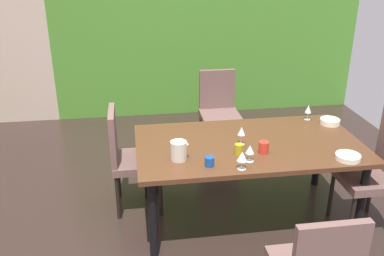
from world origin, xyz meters
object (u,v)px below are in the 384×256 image
at_px(chair_left_far, 128,154).
at_px(serving_bowl_center, 330,121).
at_px(wine_glass_right, 250,150).
at_px(cup_rear, 239,149).
at_px(dining_table, 248,150).
at_px(serving_bowl_south, 348,157).
at_px(wine_glass_front, 308,109).
at_px(wine_glass_near_shelf, 242,157).
at_px(chair_right_near, 378,167).
at_px(pitcher_west, 179,150).
at_px(chair_head_far, 219,108).
at_px(wine_glass_near_window, 241,132).
at_px(cup_left, 209,161).
at_px(cup_east, 264,147).

xyz_separation_m(chair_left_far, serving_bowl_center, (1.89, -0.01, 0.21)).
xyz_separation_m(wine_glass_right, cup_rear, (-0.06, 0.12, -0.05)).
relative_size(dining_table, serving_bowl_south, 9.81).
bearing_deg(wine_glass_front, wine_glass_near_shelf, -135.13).
xyz_separation_m(chair_right_near, pitcher_west, (-1.67, 0.08, 0.23)).
bearing_deg(serving_bowl_center, dining_table, -161.32).
xyz_separation_m(dining_table, cup_rear, (-0.14, -0.21, 0.12)).
xyz_separation_m(wine_glass_front, wine_glass_right, (-0.79, -0.76, -0.01)).
distance_m(wine_glass_right, serving_bowl_south, 0.78).
bearing_deg(chair_head_far, chair_left_far, 45.03).
distance_m(wine_glass_near_window, wine_glass_right, 0.31).
height_order(wine_glass_near_window, cup_left, wine_glass_near_window).
distance_m(serving_bowl_south, pitcher_west, 1.33).
bearing_deg(chair_head_far, pitcher_west, 67.54).
bearing_deg(chair_left_far, cup_rear, 60.17).
height_order(dining_table, chair_left_far, chair_left_far).
relative_size(chair_head_far, cup_rear, 10.46).
distance_m(wine_glass_front, pitcher_west, 1.48).
relative_size(chair_left_far, wine_glass_front, 6.59).
relative_size(dining_table, pitcher_west, 12.30).
height_order(chair_left_far, wine_glass_near_shelf, chair_left_far).
height_order(wine_glass_front, cup_east, wine_glass_front).
height_order(wine_glass_front, wine_glass_right, wine_glass_front).
relative_size(wine_glass_front, wine_glass_near_window, 0.92).
xyz_separation_m(chair_head_far, wine_glass_near_shelf, (-0.20, -1.80, 0.29)).
distance_m(cup_rear, cup_left, 0.31).
bearing_deg(serving_bowl_south, cup_east, 161.82).
bearing_deg(wine_glass_near_shelf, wine_glass_right, 50.97).
bearing_deg(chair_right_near, chair_head_far, 31.40).
xyz_separation_m(chair_right_near, wine_glass_near_shelf, (-1.22, -0.14, 0.26)).
height_order(chair_right_near, chair_left_far, chair_right_near).
relative_size(serving_bowl_center, cup_left, 2.45).
relative_size(chair_left_far, wine_glass_near_window, 6.10).
xyz_separation_m(wine_glass_near_shelf, cup_east, (0.24, 0.24, -0.05)).
height_order(cup_east, cup_left, cup_east).
height_order(chair_right_near, cup_rear, chair_right_near).
bearing_deg(pitcher_west, wine_glass_near_shelf, -26.34).
relative_size(chair_head_far, cup_left, 12.96).
bearing_deg(cup_rear, chair_left_far, 150.17).
distance_m(chair_left_far, serving_bowl_center, 1.91).
xyz_separation_m(cup_rear, pitcher_west, (-0.48, -0.01, 0.03)).
bearing_deg(wine_glass_front, serving_bowl_south, -90.76).
bearing_deg(wine_glass_near_window, wine_glass_near_shelf, -103.74).
relative_size(chair_left_far, pitcher_west, 6.24).
bearing_deg(wine_glass_near_shelf, cup_rear, 81.37).
relative_size(dining_table, cup_left, 25.73).
distance_m(chair_head_far, pitcher_west, 1.73).
bearing_deg(serving_bowl_center, pitcher_west, -161.06).
relative_size(chair_head_far, wine_glass_near_window, 6.05).
relative_size(serving_bowl_center, pitcher_west, 1.17).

